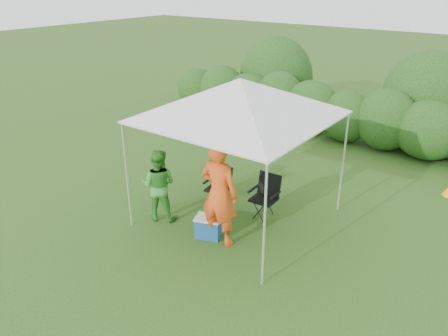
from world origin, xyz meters
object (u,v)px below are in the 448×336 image
Objects in this scene: chair_right at (266,193)px; man at (219,194)px; woman at (159,185)px; cooler at (208,227)px; canopy at (240,98)px; chair_left at (220,183)px.

chair_right is 1.44m from man.
woman reaches higher than cooler.
chair_right is 0.44× the size of man.
chair_right is 2.14m from woman.
canopy is 3.53× the size of chair_right.
woman is at bearing -142.58° from canopy.
chair_right is 1.07m from chair_left.
chair_right reaches higher than chair_left.
man is 3.44× the size of cooler.
chair_right is 1.07× the size of chair_left.
woman is (-1.25, -0.95, -1.73)m from canopy.
canopy is at bearing -82.15° from man.
canopy is 1.57× the size of man.
man is at bearing -99.28° from chair_right.
man is (0.23, -0.93, -1.47)m from canopy.
chair_right is at bearing 46.13° from canopy.
canopy is 2.43m from cooler.
canopy reaches higher than man.
man reaches higher than cooler.
cooler is (0.62, -1.17, -0.26)m from chair_left.
chair_left is at bearing 97.81° from cooler.
cooler is at bearing -69.79° from chair_left.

